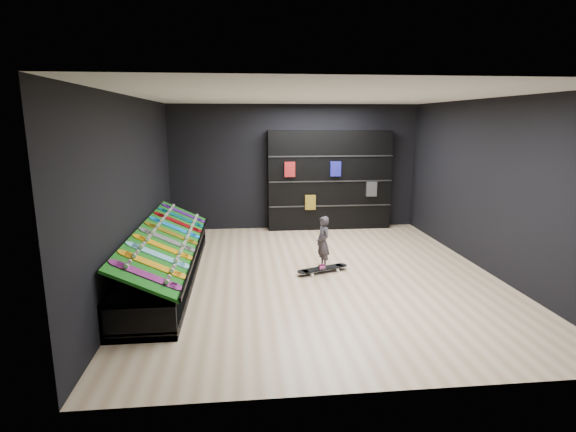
{
  "coord_description": "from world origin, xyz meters",
  "views": [
    {
      "loc": [
        -1.29,
        -7.35,
        2.63
      ],
      "look_at": [
        -0.5,
        0.2,
        1.0
      ],
      "focal_mm": 28.0,
      "sensor_mm": 36.0,
      "label": 1
    }
  ],
  "objects": [
    {
      "name": "floor",
      "position": [
        0.0,
        0.0,
        0.0
      ],
      "size": [
        6.0,
        7.0,
        0.01
      ],
      "primitive_type": "cube",
      "color": "#D3B78E",
      "rests_on": "ground"
    },
    {
      "name": "display_board_8",
      "position": [
        -2.49,
        1.48,
        0.74
      ],
      "size": [
        0.93,
        0.22,
        0.5
      ],
      "primitive_type": null,
      "rotation": [
        0.0,
        0.44,
        0.0
      ],
      "color": "#0C8C99",
      "rests_on": "turf_ramp"
    },
    {
      "name": "display_board_1",
      "position": [
        -2.49,
        -1.48,
        0.74
      ],
      "size": [
        0.93,
        0.22,
        0.5
      ],
      "primitive_type": null,
      "rotation": [
        0.0,
        0.44,
        0.0
      ],
      "color": "orange",
      "rests_on": "turf_ramp"
    },
    {
      "name": "display_board_0",
      "position": [
        -2.49,
        -1.9,
        0.74
      ],
      "size": [
        0.93,
        0.22,
        0.5
      ],
      "primitive_type": null,
      "rotation": [
        0.0,
        0.44,
        0.0
      ],
      "color": "#2626BF",
      "rests_on": "turf_ramp"
    },
    {
      "name": "turf_ramp",
      "position": [
        -2.5,
        0.0,
        0.71
      ],
      "size": [
        0.92,
        4.5,
        0.46
      ],
      "primitive_type": "cube",
      "rotation": [
        0.0,
        0.44,
        0.0
      ],
      "color": "#0D520D",
      "rests_on": "display_rack"
    },
    {
      "name": "display_board_7",
      "position": [
        -2.49,
        1.06,
        0.74
      ],
      "size": [
        0.93,
        0.22,
        0.5
      ],
      "primitive_type": null,
      "rotation": [
        0.0,
        0.44,
        0.0
      ],
      "color": "red",
      "rests_on": "turf_ramp"
    },
    {
      "name": "display_board_3",
      "position": [
        -2.49,
        -0.63,
        0.74
      ],
      "size": [
        0.93,
        0.22,
        0.5
      ],
      "primitive_type": null,
      "rotation": [
        0.0,
        0.44,
        0.0
      ],
      "color": "yellow",
      "rests_on": "turf_ramp"
    },
    {
      "name": "wall_left",
      "position": [
        -3.0,
        0.0,
        1.5
      ],
      "size": [
        0.02,
        7.0,
        3.0
      ],
      "primitive_type": "cube",
      "color": "black",
      "rests_on": "ground"
    },
    {
      "name": "wall_front",
      "position": [
        0.0,
        -3.5,
        1.5
      ],
      "size": [
        6.0,
        0.02,
        3.0
      ],
      "primitive_type": "cube",
      "color": "black",
      "rests_on": "ground"
    },
    {
      "name": "child",
      "position": [
        0.09,
        0.05,
        0.37
      ],
      "size": [
        0.19,
        0.24,
        0.55
      ],
      "primitive_type": "imported",
      "rotation": [
        0.0,
        0.0,
        -1.34
      ],
      "color": "black",
      "rests_on": "floor_skateboard"
    },
    {
      "name": "display_rack",
      "position": [
        -2.55,
        0.0,
        0.25
      ],
      "size": [
        0.9,
        4.5,
        0.5
      ],
      "primitive_type": null,
      "color": "black",
      "rests_on": "ground"
    },
    {
      "name": "display_board_5",
      "position": [
        -2.49,
        0.21,
        0.74
      ],
      "size": [
        0.93,
        0.22,
        0.5
      ],
      "primitive_type": null,
      "rotation": [
        0.0,
        0.44,
        0.0
      ],
      "color": "yellow",
      "rests_on": "turf_ramp"
    },
    {
      "name": "display_board_2",
      "position": [
        -2.49,
        -1.06,
        0.74
      ],
      "size": [
        0.93,
        0.22,
        0.5
      ],
      "primitive_type": null,
      "rotation": [
        0.0,
        0.44,
        0.0
      ],
      "color": "#0CB2E5",
      "rests_on": "turf_ramp"
    },
    {
      "name": "display_board_9",
      "position": [
        -2.49,
        1.9,
        0.74
      ],
      "size": [
        0.93,
        0.22,
        0.5
      ],
      "primitive_type": null,
      "rotation": [
        0.0,
        0.44,
        0.0
      ],
      "color": "purple",
      "rests_on": "turf_ramp"
    },
    {
      "name": "display_board_4",
      "position": [
        -2.49,
        -0.21,
        0.74
      ],
      "size": [
        0.93,
        0.22,
        0.5
      ],
      "primitive_type": null,
      "rotation": [
        0.0,
        0.44,
        0.0
      ],
      "color": "black",
      "rests_on": "turf_ramp"
    },
    {
      "name": "back_shelving",
      "position": [
        0.84,
        3.32,
        1.19
      ],
      "size": [
        2.98,
        0.35,
        2.39
      ],
      "primitive_type": "cube",
      "color": "black",
      "rests_on": "ground"
    },
    {
      "name": "wall_back",
      "position": [
        0.0,
        3.5,
        1.5
      ],
      "size": [
        6.0,
        0.02,
        3.0
      ],
      "primitive_type": "cube",
      "color": "black",
      "rests_on": "ground"
    },
    {
      "name": "wall_right",
      "position": [
        3.0,
        0.0,
        1.5
      ],
      "size": [
        0.02,
        7.0,
        3.0
      ],
      "primitive_type": "cube",
      "color": "black",
      "rests_on": "ground"
    },
    {
      "name": "floor_skateboard",
      "position": [
        0.09,
        0.05,
        0.04
      ],
      "size": [
        0.99,
        0.55,
        0.09
      ],
      "primitive_type": null,
      "rotation": [
        0.0,
        0.0,
        0.36
      ],
      "color": "black",
      "rests_on": "ground"
    },
    {
      "name": "display_board_6",
      "position": [
        -2.49,
        0.63,
        0.74
      ],
      "size": [
        0.93,
        0.22,
        0.5
      ],
      "primitive_type": null,
      "rotation": [
        0.0,
        0.44,
        0.0
      ],
      "color": "blue",
      "rests_on": "turf_ramp"
    },
    {
      "name": "ceiling",
      "position": [
        0.0,
        0.0,
        3.0
      ],
      "size": [
        6.0,
        7.0,
        0.01
      ],
      "primitive_type": "cube",
      "color": "white",
      "rests_on": "ground"
    }
  ]
}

